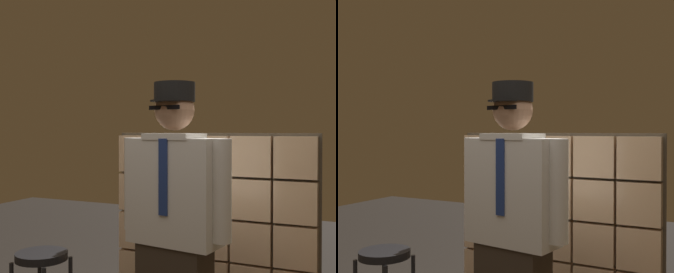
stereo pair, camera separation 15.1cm
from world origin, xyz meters
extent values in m
cube|color=#E0B78C|center=(-0.61, 1.17, 0.45)|extent=(0.29, 0.08, 0.29)
cube|color=#E0B78C|center=(-0.61, 1.17, 0.76)|extent=(0.29, 0.08, 0.29)
cube|color=#E0B78C|center=(-0.31, 1.17, 0.76)|extent=(0.29, 0.08, 0.29)
cube|color=#E0B78C|center=(0.00, 1.17, 0.76)|extent=(0.29, 0.08, 0.29)
cube|color=#E0B78C|center=(0.31, 1.17, 0.76)|extent=(0.29, 0.08, 0.29)
cube|color=#E0B78C|center=(0.61, 1.17, 0.76)|extent=(0.29, 0.08, 0.29)
cube|color=#E0B78C|center=(-0.61, 1.17, 1.06)|extent=(0.29, 0.08, 0.29)
cube|color=#E0B78C|center=(-0.31, 1.17, 1.06)|extent=(0.29, 0.08, 0.29)
cube|color=#E0B78C|center=(0.00, 1.17, 1.06)|extent=(0.29, 0.08, 0.29)
cube|color=#E0B78C|center=(0.31, 1.17, 1.06)|extent=(0.29, 0.08, 0.29)
cube|color=#E0B78C|center=(0.61, 1.17, 1.06)|extent=(0.29, 0.08, 0.29)
cube|color=#E0B78C|center=(-0.61, 1.17, 1.37)|extent=(0.29, 0.08, 0.29)
cube|color=#E0B78C|center=(-0.31, 1.17, 1.37)|extent=(0.29, 0.08, 0.29)
cube|color=#E0B78C|center=(0.00, 1.17, 1.37)|extent=(0.29, 0.08, 0.29)
cube|color=#E0B78C|center=(0.31, 1.17, 1.37)|extent=(0.29, 0.08, 0.29)
cube|color=#E0B78C|center=(0.61, 1.17, 1.37)|extent=(0.29, 0.08, 0.29)
cube|color=#4C4438|center=(0.00, 1.22, 0.76)|extent=(1.55, 0.02, 1.55)
cube|color=silver|center=(0.02, 0.48, 1.19)|extent=(0.58, 0.32, 0.62)
cube|color=navy|center=(0.00, 0.35, 1.29)|extent=(0.06, 0.02, 0.44)
cube|color=silver|center=(0.02, 0.48, 1.51)|extent=(0.34, 0.29, 0.04)
sphere|color=#A87A5B|center=(0.02, 0.48, 1.67)|extent=(0.24, 0.24, 0.24)
ellipsoid|color=black|center=(0.01, 0.42, 1.63)|extent=(0.17, 0.11, 0.11)
cube|color=black|center=(0.00, 0.37, 1.68)|extent=(0.20, 0.04, 0.02)
cylinder|color=black|center=(0.00, 0.39, 1.72)|extent=(0.20, 0.20, 0.01)
cylinder|color=black|center=(0.02, 0.48, 1.78)|extent=(0.24, 0.24, 0.11)
cylinder|color=silver|center=(0.32, 0.43, 1.22)|extent=(0.13, 0.13, 0.57)
cylinder|color=silver|center=(-0.29, 0.52, 1.22)|extent=(0.13, 0.13, 0.57)
cylinder|color=black|center=(-0.90, 0.38, 0.72)|extent=(0.34, 0.34, 0.05)
camera|label=1|loc=(1.05, -1.88, 1.55)|focal=46.84mm
camera|label=2|loc=(1.19, -1.82, 1.55)|focal=46.84mm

